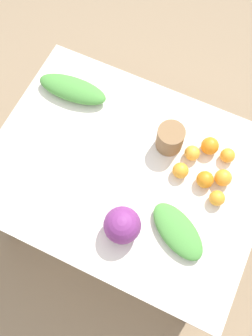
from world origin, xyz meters
name	(u,v)px	position (x,y,z in m)	size (l,w,h in m)	color
ground_plane	(126,211)	(0.00, 0.00, 0.00)	(8.00, 8.00, 0.00)	#937A5B
dining_table	(126,177)	(0.00, 0.00, 0.66)	(1.28, 0.98, 0.76)	silver
cabbage_purple	(122,225)	(0.10, -0.26, 0.84)	(0.16, 0.16, 0.16)	#7A2D75
paper_bag	(170,138)	(0.13, 0.20, 0.82)	(0.13, 0.13, 0.13)	olive
greens_bunch_dandelion	(178,231)	(0.33, -0.17, 0.79)	(0.29, 0.14, 0.06)	#4C933D
greens_bunch_scallion	(72,89)	(-0.42, 0.26, 0.80)	(0.35, 0.13, 0.08)	#4C933D
orange_0	(180,171)	(0.23, 0.09, 0.79)	(0.07, 0.07, 0.07)	orange
orange_1	(205,180)	(0.35, 0.09, 0.80)	(0.08, 0.08, 0.08)	orange
orange_2	(210,146)	(0.31, 0.26, 0.80)	(0.08, 0.08, 0.08)	orange
orange_3	(223,178)	(0.42, 0.14, 0.80)	(0.08, 0.08, 0.08)	orange
orange_4	(228,155)	(0.40, 0.25, 0.79)	(0.07, 0.07, 0.07)	orange
orange_5	(217,198)	(0.43, 0.04, 0.79)	(0.07, 0.07, 0.07)	orange
orange_6	(192,153)	(0.25, 0.19, 0.79)	(0.07, 0.07, 0.07)	#F9A833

